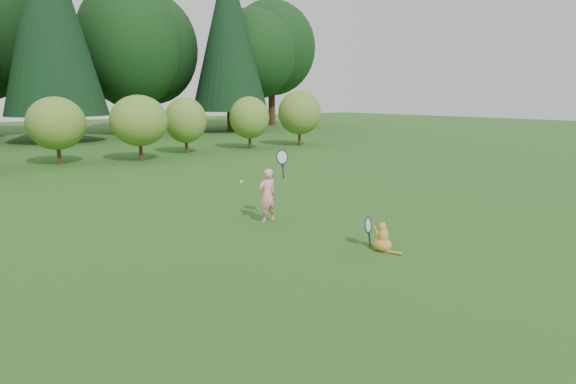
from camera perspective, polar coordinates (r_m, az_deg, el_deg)
ground at (r=8.93m, az=2.13°, el=-5.36°), size 100.00×100.00×0.00m
shrub_row at (r=20.35m, az=-22.14°, el=7.21°), size 28.00×3.00×2.80m
woodland_backdrop at (r=30.47m, az=-28.49°, el=19.33°), size 48.00×10.00×15.00m
child at (r=9.87m, az=-2.40°, el=-0.26°), size 0.62×0.35×1.67m
cat at (r=8.26m, az=11.09°, el=-5.11°), size 0.41×0.67×0.68m
tennis_ball at (r=9.73m, az=-5.57°, el=1.19°), size 0.07×0.07×0.07m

